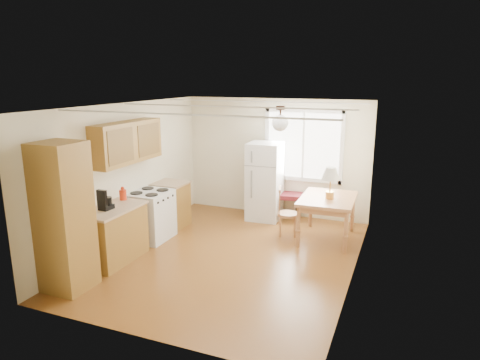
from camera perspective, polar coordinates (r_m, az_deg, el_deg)
The scene contains 11 objects.
room_shell at distance 6.89m, azimuth -1.33°, elevation -0.55°, with size 4.60×5.60×2.62m.
kitchen_run at distance 7.32m, azimuth -15.79°, elevation -3.55°, with size 0.65×3.40×2.20m.
window_unit at distance 8.96m, azimuth 8.45°, elevation 4.57°, with size 1.64×0.05×1.51m.
pendant_light at distance 6.86m, azimuth 5.38°, elevation 7.70°, with size 0.26×0.26×0.40m.
refrigerator at distance 8.93m, azimuth 3.34°, elevation -0.17°, with size 0.69×0.71×1.62m.
bench at distance 9.08m, azimuth 4.77°, elevation -2.08°, with size 1.24×0.60×0.55m.
dining_table at distance 7.98m, azimuth 11.60°, elevation -2.99°, with size 0.99×1.30×0.80m.
chair at distance 8.10m, azimuth 5.82°, elevation -3.81°, with size 0.44×0.43×0.91m.
table_lamp at distance 7.78m, azimuth 11.99°, elevation 0.51°, with size 0.33×0.33×0.57m.
coffee_maker at distance 7.03m, azimuth -17.53°, elevation -2.83°, with size 0.18×0.23×0.34m.
kettle at distance 7.51m, azimuth -15.35°, elevation -1.86°, with size 0.12×0.12×0.23m.
Camera 1 is at (2.62, -6.15, 2.94)m, focal length 32.00 mm.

